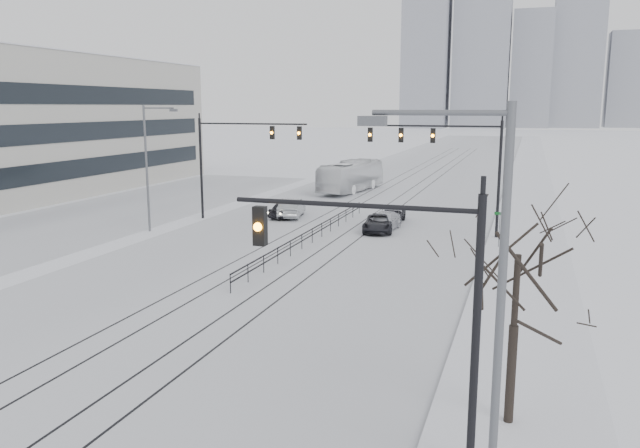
{
  "coord_description": "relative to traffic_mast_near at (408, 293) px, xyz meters",
  "views": [
    {
      "loc": [
        13.33,
        -8.11,
        8.91
      ],
      "look_at": [
        3.72,
        20.53,
        3.2
      ],
      "focal_mm": 35.0,
      "sensor_mm": 36.0,
      "label": 1
    }
  ],
  "objects": [
    {
      "name": "sidewalk_east",
      "position": [
        2.71,
        54.0,
        -4.48
      ],
      "size": [
        5.0,
        260.0,
        0.16
      ],
      "primitive_type": "cube",
      "color": "silver",
      "rests_on": "ground"
    },
    {
      "name": "curb",
      "position": [
        0.26,
        54.0,
        -4.5
      ],
      "size": [
        0.1,
        260.0,
        0.12
      ],
      "primitive_type": "cube",
      "color": "gray",
      "rests_on": "ground"
    },
    {
      "name": "parking_strip",
      "position": [
        -30.79,
        29.0,
        -4.55
      ],
      "size": [
        14.0,
        60.0,
        0.03
      ],
      "primitive_type": "cube",
      "color": "silver",
      "rests_on": "ground"
    },
    {
      "name": "street_light_west",
      "position": [
        -22.99,
        24.0,
        0.65
      ],
      "size": [
        2.73,
        0.25,
        9.0
      ],
      "color": "#595B60",
      "rests_on": "ground"
    },
    {
      "name": "tram_rails",
      "position": [
        -10.79,
        34.0,
        -4.54
      ],
      "size": [
        5.3,
        180.0,
        0.01
      ],
      "color": "black",
      "rests_on": "ground"
    },
    {
      "name": "sedan_nb_front",
      "position": [
        -7.47,
        29.12,
        -3.94
      ],
      "size": [
        2.63,
        4.7,
        1.24
      ],
      "primitive_type": "imported",
      "rotation": [
        0.0,
        0.0,
        0.13
      ],
      "color": "black",
      "rests_on": "ground"
    },
    {
      "name": "box_truck",
      "position": [
        -15.25,
        49.28,
        -2.95
      ],
      "size": [
        4.35,
        11.85,
        3.23
      ],
      "primitive_type": "imported",
      "rotation": [
        0.0,
        0.0,
        3.0
      ],
      "color": "silver",
      "rests_on": "ground"
    },
    {
      "name": "median_fence",
      "position": [
        -10.79,
        24.0,
        -4.04
      ],
      "size": [
        0.06,
        24.0,
        1.0
      ],
      "color": "black",
      "rests_on": "ground"
    },
    {
      "name": "sedan_nb_far",
      "position": [
        -7.32,
        33.02,
        -3.92
      ],
      "size": [
        1.68,
        3.83,
        1.28
      ],
      "primitive_type": "imported",
      "rotation": [
        0.0,
        0.0,
        -0.05
      ],
      "color": "black",
      "rests_on": "ground"
    },
    {
      "name": "sedan_sb_inner",
      "position": [
        -15.95,
        32.34,
        -3.89
      ],
      "size": [
        1.96,
        4.11,
        1.35
      ],
      "primitive_type": "imported",
      "rotation": [
        0.0,
        0.0,
        3.05
      ],
      "color": "black",
      "rests_on": "ground"
    },
    {
      "name": "bare_tree",
      "position": [
        2.41,
        3.0,
        -0.07
      ],
      "size": [
        4.4,
        4.4,
        6.1
      ],
      "color": "black",
      "rests_on": "ground"
    },
    {
      "name": "traffic_mast_near",
      "position": [
        0.0,
        0.0,
        0.0
      ],
      "size": [
        6.1,
        0.37,
        7.0
      ],
      "color": "black",
      "rests_on": "ground"
    },
    {
      "name": "road",
      "position": [
        -10.79,
        54.0,
        -4.55
      ],
      "size": [
        22.0,
        260.0,
        0.02
      ],
      "primitive_type": "cube",
      "color": "silver",
      "rests_on": "ground"
    },
    {
      "name": "sedan_sb_outer",
      "position": [
        -15.6,
        32.7,
        -3.8
      ],
      "size": [
        2.49,
        4.86,
        1.53
      ],
      "primitive_type": "imported",
      "rotation": [
        0.0,
        0.0,
        3.34
      ],
      "color": "#93979A",
      "rests_on": "ground"
    },
    {
      "name": "traffic_mast_ne",
      "position": [
        -2.64,
        29.0,
        1.2
      ],
      "size": [
        9.6,
        0.37,
        8.0
      ],
      "color": "black",
      "rests_on": "ground"
    },
    {
      "name": "traffic_mast_nw",
      "position": [
        -19.31,
        30.0,
        1.01
      ],
      "size": [
        9.1,
        0.37,
        8.0
      ],
      "color": "black",
      "rests_on": "ground"
    },
    {
      "name": "sedan_nb_right",
      "position": [
        -7.24,
        29.7,
        -3.92
      ],
      "size": [
        2.08,
        4.54,
        1.29
      ],
      "primitive_type": "imported",
      "rotation": [
        0.0,
        0.0,
        -0.06
      ],
      "color": "silver",
      "rests_on": "ground"
    },
    {
      "name": "street_light_east",
      "position": [
        1.91,
        -3.0,
        0.65
      ],
      "size": [
        2.73,
        0.25,
        9.0
      ],
      "color": "#595B60",
      "rests_on": "ground"
    },
    {
      "name": "street_sign",
      "position": [
        1.01,
        26.0,
        -2.96
      ],
      "size": [
        0.7,
        0.06,
        2.4
      ],
      "color": "#595B60",
      "rests_on": "ground"
    },
    {
      "name": "skyline",
      "position": [
        -5.77,
        267.63,
        26.08
      ],
      "size": [
        96.0,
        48.0,
        72.0
      ],
      "color": "#8E919C",
      "rests_on": "ground"
    }
  ]
}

